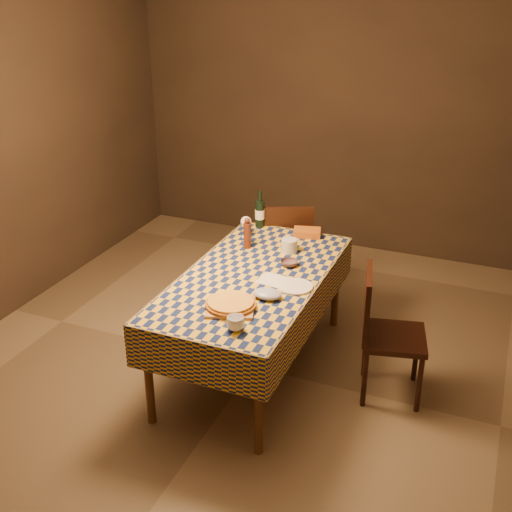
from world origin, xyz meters
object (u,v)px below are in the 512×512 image
(chair_right, at_px, (382,327))
(bowl, at_px, (289,263))
(pizza, at_px, (231,303))
(white_plate, at_px, (295,287))
(wine_bottle, at_px, (260,213))
(dining_table, at_px, (253,285))
(chair_far, at_px, (287,247))
(cutting_board, at_px, (231,307))

(chair_right, bearing_deg, bowl, 166.36)
(pizza, distance_m, white_plate, 0.51)
(pizza, height_order, white_plate, pizza)
(bowl, relative_size, wine_bottle, 0.41)
(dining_table, bearing_deg, white_plate, -9.69)
(white_plate, height_order, chair_right, chair_right)
(white_plate, relative_size, chair_right, 0.26)
(wine_bottle, relative_size, chair_right, 0.33)
(bowl, distance_m, chair_far, 0.93)
(white_plate, relative_size, chair_far, 0.26)
(bowl, xyz_separation_m, white_plate, (0.15, -0.30, -0.01))
(white_plate, bearing_deg, chair_right, 11.95)
(pizza, height_order, chair_far, chair_far)
(chair_far, bearing_deg, bowl, -69.51)
(wine_bottle, distance_m, chair_right, 1.50)
(dining_table, bearing_deg, wine_bottle, 109.28)
(wine_bottle, xyz_separation_m, chair_far, (0.17, 0.22, -0.36))
(pizza, distance_m, bowl, 0.74)
(cutting_board, xyz_separation_m, bowl, (0.13, 0.73, 0.01))
(wine_bottle, bearing_deg, pizza, -75.53)
(bowl, distance_m, white_plate, 0.34)
(cutting_board, height_order, chair_far, chair_far)
(cutting_board, bearing_deg, chair_far, 96.53)
(dining_table, height_order, wine_bottle, wine_bottle)
(bowl, xyz_separation_m, chair_far, (-0.31, 0.84, -0.27))
(cutting_board, xyz_separation_m, pizza, (0.00, 0.00, 0.02))
(pizza, distance_m, chair_right, 1.07)
(dining_table, height_order, chair_right, chair_right)
(wine_bottle, bearing_deg, cutting_board, -75.53)
(cutting_board, distance_m, pizza, 0.02)
(dining_table, distance_m, cutting_board, 0.49)
(wine_bottle, height_order, chair_right, wine_bottle)
(wine_bottle, bearing_deg, dining_table, -70.72)
(white_plate, bearing_deg, pizza, -124.21)
(dining_table, relative_size, cutting_board, 6.18)
(cutting_board, bearing_deg, bowl, 79.56)
(cutting_board, xyz_separation_m, wine_bottle, (-0.35, 1.34, 0.11))
(cutting_board, relative_size, chair_far, 0.32)
(cutting_board, relative_size, wine_bottle, 0.96)
(pizza, height_order, wine_bottle, wine_bottle)
(dining_table, distance_m, wine_bottle, 0.93)
(cutting_board, distance_m, bowl, 0.74)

